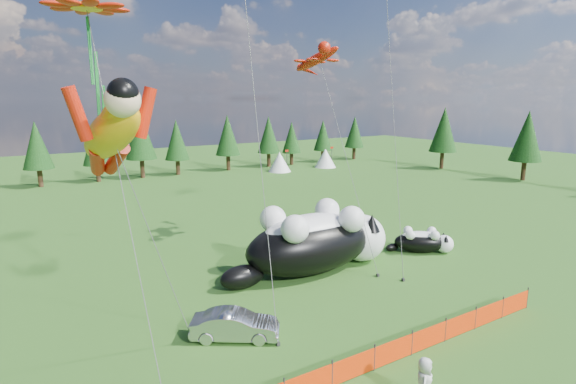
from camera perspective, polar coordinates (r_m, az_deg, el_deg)
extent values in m
plane|color=#103409|center=(20.20, 2.59, -18.50)|extent=(160.00, 160.00, 0.00)
cylinder|color=#262626|center=(17.35, 5.62, -22.00)|extent=(0.06, 0.06, 1.10)
cylinder|color=#262626|center=(18.45, 10.91, -19.92)|extent=(0.06, 0.06, 1.10)
cylinder|color=#262626|center=(19.69, 15.45, -17.97)|extent=(0.06, 0.06, 1.10)
cylinder|color=#262626|center=(21.05, 19.35, -16.17)|extent=(0.06, 0.06, 1.10)
cylinder|color=#262626|center=(22.50, 22.70, -14.54)|extent=(0.06, 0.06, 1.10)
cylinder|color=#262626|center=(24.03, 25.59, -13.07)|extent=(0.06, 0.06, 1.10)
cylinder|color=#262626|center=(25.63, 28.10, -11.76)|extent=(0.06, 0.06, 1.10)
cube|color=#F23205|center=(16.89, 2.66, -23.20)|extent=(2.00, 0.04, 0.90)
cube|color=#F23205|center=(17.91, 8.36, -21.08)|extent=(2.00, 0.04, 0.90)
cube|color=#F23205|center=(19.08, 13.26, -19.06)|extent=(2.00, 0.04, 0.90)
cube|color=#F23205|center=(20.38, 17.46, -17.17)|extent=(2.00, 0.04, 0.90)
cube|color=#F23205|center=(21.78, 21.07, -15.45)|extent=(2.00, 0.04, 0.90)
cube|color=#F23205|center=(23.28, 24.18, -13.90)|extent=(2.00, 0.04, 0.90)
cube|color=#F23205|center=(24.84, 26.88, -12.50)|extent=(2.00, 0.04, 0.90)
ellipsoid|color=black|center=(26.76, 2.90, -6.76)|extent=(8.41, 3.93, 3.36)
ellipsoid|color=white|center=(26.50, 2.92, -5.03)|extent=(6.35, 2.81, 2.05)
sphere|color=white|center=(29.10, 9.33, -5.75)|extent=(2.99, 2.99, 2.99)
sphere|color=#E95A65|center=(29.91, 11.19, -5.33)|extent=(0.42, 0.42, 0.42)
ellipsoid|color=black|center=(25.02, -5.80, -10.66)|extent=(2.62, 1.31, 1.31)
cone|color=black|center=(28.12, 10.60, -3.88)|extent=(1.05, 1.05, 1.05)
cone|color=black|center=(29.43, 8.27, -3.09)|extent=(1.05, 1.05, 1.05)
sphere|color=white|center=(28.41, 4.99, -2.35)|extent=(1.57, 1.57, 1.57)
sphere|color=white|center=(26.56, 8.09, -3.43)|extent=(1.57, 1.57, 1.57)
sphere|color=white|center=(26.34, -1.93, -3.44)|extent=(1.57, 1.57, 1.57)
sphere|color=white|center=(24.33, 0.90, -4.73)|extent=(1.57, 1.57, 1.57)
ellipsoid|color=black|center=(31.73, 16.42, -6.13)|extent=(3.69, 3.32, 1.37)
ellipsoid|color=white|center=(31.63, 16.45, -5.54)|extent=(2.75, 2.46, 0.84)
sphere|color=white|center=(32.11, 19.22, -6.25)|extent=(1.22, 1.22, 1.22)
sphere|color=#E95A65|center=(32.24, 20.12, -6.24)|extent=(0.17, 0.17, 0.17)
ellipsoid|color=black|center=(31.56, 13.10, -6.85)|extent=(1.17, 1.06, 0.53)
cone|color=black|center=(31.63, 19.44, -5.61)|extent=(0.43, 0.43, 0.43)
cone|color=black|center=(32.30, 19.13, -5.23)|extent=(0.43, 0.43, 0.43)
sphere|color=white|center=(32.18, 17.78, -4.76)|extent=(0.64, 0.64, 0.64)
sphere|color=white|center=(31.26, 18.17, -5.27)|extent=(0.64, 0.64, 0.64)
sphere|color=white|center=(31.87, 14.97, -4.76)|extent=(0.64, 0.64, 0.64)
sphere|color=white|center=(30.94, 15.27, -5.27)|extent=(0.64, 0.64, 0.64)
imported|color=#B2B2B7|center=(20.27, -6.74, -16.44)|extent=(3.91, 3.15, 1.25)
imported|color=silver|center=(16.90, 16.90, -22.14)|extent=(1.03, 0.99, 1.77)
cylinder|color=#595959|center=(17.44, -16.21, -7.23)|extent=(0.03, 0.03, 9.71)
cube|color=#262626|center=(20.63, -12.10, -17.82)|extent=(0.15, 0.15, 0.16)
cylinder|color=#595959|center=(29.24, 7.16, 4.51)|extent=(0.03, 0.03, 15.56)
cube|color=#262626|center=(27.13, 11.32, -10.32)|extent=(0.15, 0.15, 0.16)
cylinder|color=#595959|center=(15.18, -19.78, -2.35)|extent=(0.03, 0.03, 13.98)
cube|color=#188631|center=(17.22, -23.50, 12.41)|extent=(0.20, 0.20, 4.42)
cylinder|color=#595959|center=(20.17, -3.94, 8.46)|extent=(0.03, 0.03, 18.79)
cube|color=#262626|center=(19.91, -1.29, -18.71)|extent=(0.15, 0.15, 0.16)
cylinder|color=#595959|center=(28.64, 12.86, 15.97)|extent=(0.03, 0.03, 25.77)
cube|color=#262626|center=(26.81, 14.42, -10.74)|extent=(0.15, 0.15, 0.16)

